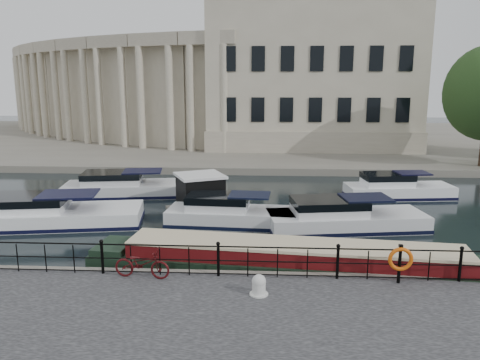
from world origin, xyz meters
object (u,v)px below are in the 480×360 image
Objects in this scene: bicycle at (142,264)px; life_ring_post at (400,260)px; harbour_hut at (200,195)px; mooring_bollard at (259,285)px; narrowboat at (294,265)px.

life_ring_post reaches higher than bicycle.
harbour_hut reaches higher than bicycle.
bicycle is 1.45× the size of life_ring_post.
bicycle is at bearing 164.93° from mooring_bollard.
life_ring_post is 0.32× the size of harbour_hut.
bicycle is at bearing -154.12° from narrowboat.
mooring_bollard is 4.72m from life_ring_post.
mooring_bollard is at bearing -107.10° from narrowboat.
life_ring_post is 0.08× the size of narrowboat.
mooring_bollard is at bearing -98.75° from bicycle.
bicycle is 2.90× the size of mooring_bollard.
life_ring_post is at bearing 13.12° from mooring_bollard.
harbour_hut is (-4.64, 8.25, 0.59)m from narrowboat.
bicycle is 0.12× the size of narrowboat.
life_ring_post is at bearing -83.65° from bicycle.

